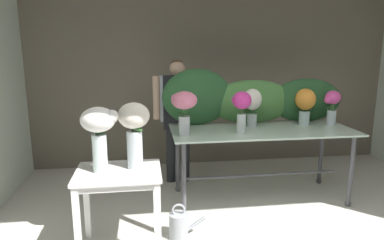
{
  "coord_description": "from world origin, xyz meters",
  "views": [
    {
      "loc": [
        -1.05,
        -1.92,
        1.79
      ],
      "look_at": [
        -0.59,
        1.4,
        1.07
      ],
      "focal_mm": 32.47,
      "sensor_mm": 36.0,
      "label": 1
    }
  ],
  "objects_px": {
    "display_table_glass": "(261,140)",
    "florist": "(178,108)",
    "vase_rosy_stock": "(184,106)",
    "vase_magenta_roses": "(241,106)",
    "vase_sunset_carnations": "(305,103)",
    "vase_ivory_anemones": "(252,104)",
    "vase_fuchsia_tulips": "(332,104)",
    "watering_can": "(179,225)",
    "side_table_white": "(119,182)",
    "vase_cream_lisianthus_tall": "(134,128)",
    "vase_white_roses_tall": "(99,129)"
  },
  "relations": [
    {
      "from": "vase_ivory_anemones",
      "to": "vase_fuchsia_tulips",
      "type": "relative_size",
      "value": 1.08
    },
    {
      "from": "vase_fuchsia_tulips",
      "to": "vase_rosy_stock",
      "type": "bearing_deg",
      "value": -172.17
    },
    {
      "from": "florist",
      "to": "vase_fuchsia_tulips",
      "type": "relative_size",
      "value": 3.89
    },
    {
      "from": "florist",
      "to": "vase_ivory_anemones",
      "type": "distance_m",
      "value": 0.99
    },
    {
      "from": "vase_cream_lisianthus_tall",
      "to": "display_table_glass",
      "type": "bearing_deg",
      "value": 28.88
    },
    {
      "from": "watering_can",
      "to": "vase_sunset_carnations",
      "type": "bearing_deg",
      "value": 28.45
    },
    {
      "from": "display_table_glass",
      "to": "florist",
      "type": "xyz_separation_m",
      "value": [
        -0.9,
        0.68,
        0.27
      ]
    },
    {
      "from": "florist",
      "to": "watering_can",
      "type": "relative_size",
      "value": 4.58
    },
    {
      "from": "display_table_glass",
      "to": "side_table_white",
      "type": "xyz_separation_m",
      "value": [
        -1.57,
        -0.84,
        -0.09
      ]
    },
    {
      "from": "display_table_glass",
      "to": "vase_white_roses_tall",
      "type": "xyz_separation_m",
      "value": [
        -1.71,
        -0.84,
        0.38
      ]
    },
    {
      "from": "florist",
      "to": "vase_rosy_stock",
      "type": "xyz_separation_m",
      "value": [
        -0.02,
        -0.85,
        0.17
      ]
    },
    {
      "from": "vase_ivory_anemones",
      "to": "vase_cream_lisianthus_tall",
      "type": "relative_size",
      "value": 0.77
    },
    {
      "from": "display_table_glass",
      "to": "florist",
      "type": "distance_m",
      "value": 1.16
    },
    {
      "from": "vase_rosy_stock",
      "to": "watering_can",
      "type": "bearing_deg",
      "value": -101.57
    },
    {
      "from": "side_table_white",
      "to": "vase_sunset_carnations",
      "type": "xyz_separation_m",
      "value": [
        2.14,
        0.98,
        0.49
      ]
    },
    {
      "from": "vase_sunset_carnations",
      "to": "vase_fuchsia_tulips",
      "type": "bearing_deg",
      "value": -10.23
    },
    {
      "from": "vase_cream_lisianthus_tall",
      "to": "watering_can",
      "type": "xyz_separation_m",
      "value": [
        0.39,
        0.05,
        -0.97
      ]
    },
    {
      "from": "side_table_white",
      "to": "vase_rosy_stock",
      "type": "distance_m",
      "value": 1.08
    },
    {
      "from": "vase_rosy_stock",
      "to": "watering_can",
      "type": "relative_size",
      "value": 1.34
    },
    {
      "from": "vase_sunset_carnations",
      "to": "vase_ivory_anemones",
      "type": "bearing_deg",
      "value": 179.88
    },
    {
      "from": "vase_rosy_stock",
      "to": "vase_cream_lisianthus_tall",
      "type": "relative_size",
      "value": 0.81
    },
    {
      "from": "display_table_glass",
      "to": "watering_can",
      "type": "relative_size",
      "value": 5.91
    },
    {
      "from": "vase_rosy_stock",
      "to": "vase_ivory_anemones",
      "type": "distance_m",
      "value": 0.9
    },
    {
      "from": "vase_magenta_roses",
      "to": "vase_sunset_carnations",
      "type": "distance_m",
      "value": 0.91
    },
    {
      "from": "display_table_glass",
      "to": "vase_fuchsia_tulips",
      "type": "distance_m",
      "value": 0.97
    },
    {
      "from": "florist",
      "to": "display_table_glass",
      "type": "bearing_deg",
      "value": -36.93
    },
    {
      "from": "vase_rosy_stock",
      "to": "vase_fuchsia_tulips",
      "type": "relative_size",
      "value": 1.14
    },
    {
      "from": "display_table_glass",
      "to": "vase_magenta_roses",
      "type": "height_order",
      "value": "vase_magenta_roses"
    },
    {
      "from": "vase_white_roses_tall",
      "to": "watering_can",
      "type": "bearing_deg",
      "value": 8.97
    },
    {
      "from": "watering_can",
      "to": "vase_rosy_stock",
      "type": "bearing_deg",
      "value": 78.43
    },
    {
      "from": "side_table_white",
      "to": "vase_ivory_anemones",
      "type": "xyz_separation_m",
      "value": [
        1.49,
        0.98,
        0.49
      ]
    },
    {
      "from": "vase_fuchsia_tulips",
      "to": "florist",
      "type": "bearing_deg",
      "value": 161.52
    },
    {
      "from": "vase_fuchsia_tulips",
      "to": "vase_white_roses_tall",
      "type": "relative_size",
      "value": 0.74
    },
    {
      "from": "vase_fuchsia_tulips",
      "to": "vase_cream_lisianthus_tall",
      "type": "relative_size",
      "value": 0.71
    },
    {
      "from": "side_table_white",
      "to": "vase_fuchsia_tulips",
      "type": "distance_m",
      "value": 2.66
    },
    {
      "from": "florist",
      "to": "vase_sunset_carnations",
      "type": "distance_m",
      "value": 1.58
    },
    {
      "from": "vase_rosy_stock",
      "to": "vase_ivory_anemones",
      "type": "bearing_deg",
      "value": 19.99
    },
    {
      "from": "vase_fuchsia_tulips",
      "to": "side_table_white",
      "type": "bearing_deg",
      "value": -159.47
    },
    {
      "from": "display_table_glass",
      "to": "vase_ivory_anemones",
      "type": "xyz_separation_m",
      "value": [
        -0.08,
        0.14,
        0.4
      ]
    },
    {
      "from": "vase_rosy_stock",
      "to": "vase_white_roses_tall",
      "type": "distance_m",
      "value": 1.04
    },
    {
      "from": "vase_magenta_roses",
      "to": "florist",
      "type": "bearing_deg",
      "value": 126.35
    },
    {
      "from": "side_table_white",
      "to": "watering_can",
      "type": "height_order",
      "value": "side_table_white"
    },
    {
      "from": "display_table_glass",
      "to": "vase_white_roses_tall",
      "type": "distance_m",
      "value": 1.94
    },
    {
      "from": "display_table_glass",
      "to": "florist",
      "type": "bearing_deg",
      "value": 143.07
    },
    {
      "from": "display_table_glass",
      "to": "side_table_white",
      "type": "bearing_deg",
      "value": -151.82
    },
    {
      "from": "vase_cream_lisianthus_tall",
      "to": "vase_rosy_stock",
      "type": "bearing_deg",
      "value": 50.77
    },
    {
      "from": "vase_white_roses_tall",
      "to": "vase_cream_lisianthus_tall",
      "type": "xyz_separation_m",
      "value": [
        0.29,
        0.06,
        -0.01
      ]
    },
    {
      "from": "vase_magenta_roses",
      "to": "vase_rosy_stock",
      "type": "bearing_deg",
      "value": -178.42
    },
    {
      "from": "vase_ivory_anemones",
      "to": "vase_fuchsia_tulips",
      "type": "xyz_separation_m",
      "value": [
        0.96,
        -0.06,
        -0.02
      ]
    },
    {
      "from": "florist",
      "to": "vase_ivory_anemones",
      "type": "relative_size",
      "value": 3.61
    }
  ]
}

